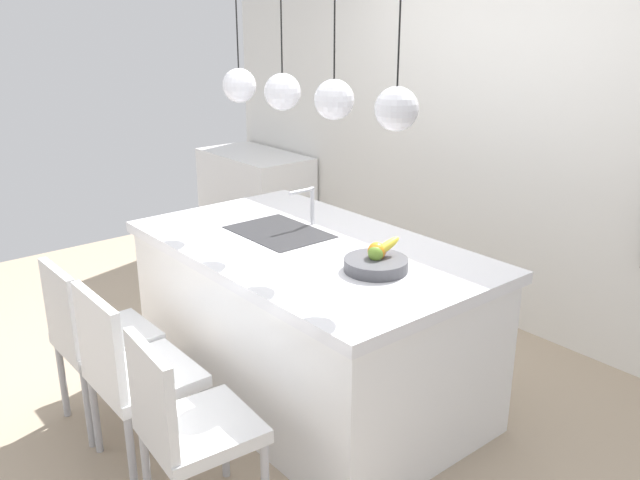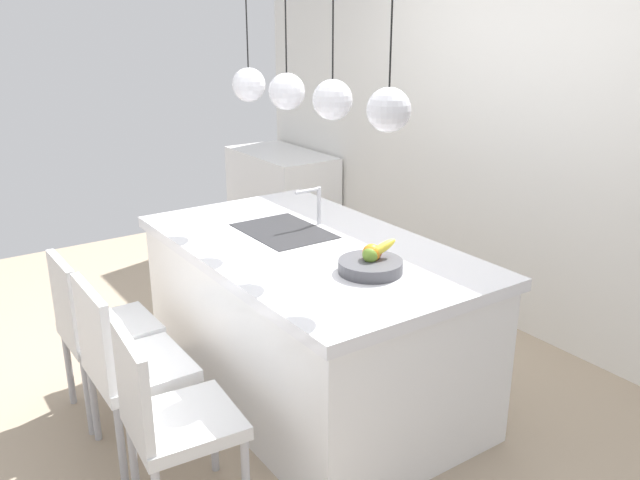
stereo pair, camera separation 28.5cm
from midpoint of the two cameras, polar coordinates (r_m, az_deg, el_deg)
name	(u,v)px [view 1 (the left image)]	position (r m, az deg, el deg)	size (l,w,h in m)	color
floor	(309,390)	(3.90, -3.10, -12.82)	(6.60, 6.60, 0.00)	tan
back_wall	(503,133)	(4.55, 13.73, 8.93)	(6.00, 0.10, 2.60)	silver
kitchen_island	(308,320)	(3.69, -3.22, -6.90)	(1.98, 1.16, 0.89)	white
sink_basin	(279,233)	(3.72, -5.73, 0.58)	(0.56, 0.40, 0.02)	#2D2D30
faucet	(309,201)	(3.79, -3.13, 3.35)	(0.02, 0.17, 0.22)	silver
fruit_bowl	(377,261)	(3.14, 2.31, -1.88)	(0.31, 0.31, 0.16)	#4C4C51
side_counter	(256,197)	(6.24, -6.87, 3.66)	(1.10, 0.60, 0.83)	white
chair_near	(94,334)	(3.62, -21.06, -7.57)	(0.41, 0.46, 0.90)	silver
chair_middle	(131,369)	(3.25, -18.44, -10.52)	(0.48, 0.44, 0.91)	white
chair_far	(186,423)	(2.85, -14.38, -15.09)	(0.46, 0.47, 0.87)	silver
pendant_light_left	(239,85)	(3.85, -9.13, 13.01)	(0.19, 0.19, 0.79)	silver
pendant_light_center_left	(282,91)	(3.50, -5.63, 12.58)	(0.19, 0.19, 0.79)	silver
pendant_light_center_right	(334,99)	(3.18, -1.41, 12.00)	(0.19, 0.19, 0.79)	silver
pendant_light_right	(396,108)	(2.87, 3.73, 11.20)	(0.19, 0.19, 0.79)	silver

